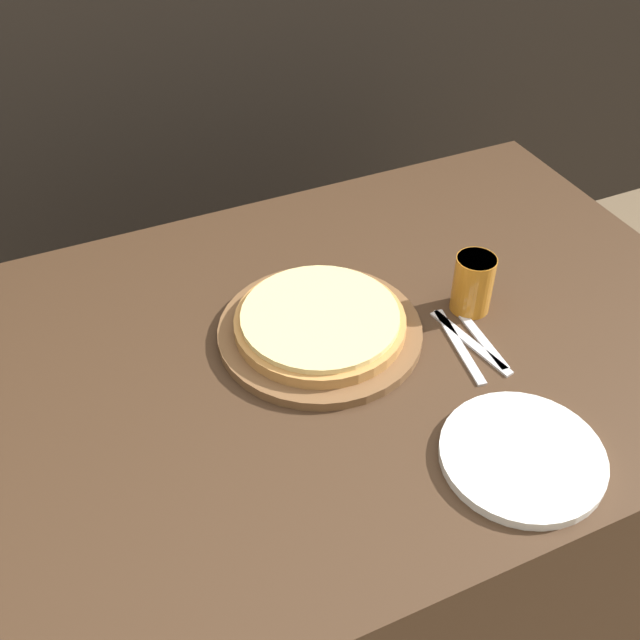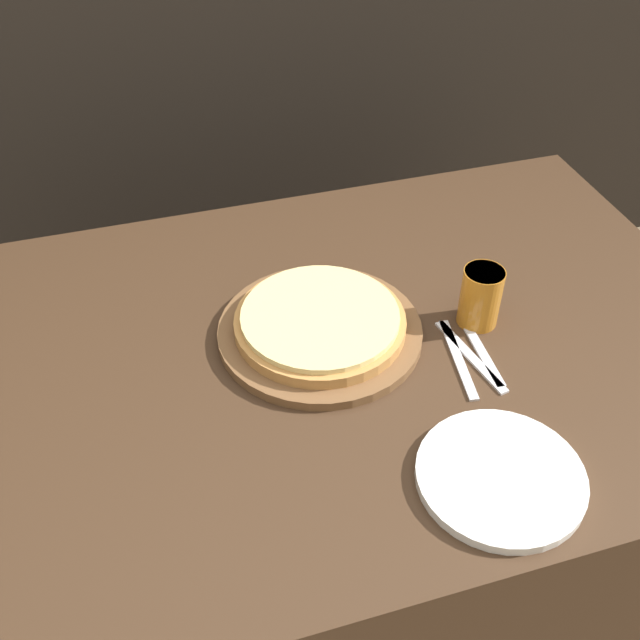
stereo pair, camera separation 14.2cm
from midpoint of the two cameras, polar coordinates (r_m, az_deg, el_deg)
The scene contains 8 objects.
ground_plane at distance 2.03m, azimuth 3.05°, elevation -17.83°, with size 12.00×12.00×0.00m, color #756047.
dining_table at distance 1.72m, azimuth 3.51°, elevation -11.30°, with size 1.57×1.07×0.76m.
pizza_on_board at distance 1.43m, azimuth 2.84°, elevation -0.58°, with size 0.40×0.40×0.06m.
beer_glass at distance 1.49m, azimuth 14.87°, elevation 1.76°, with size 0.08×0.08×0.12m.
dinner_plate at distance 1.26m, azimuth 16.82°, elevation -11.53°, with size 0.27×0.27×0.02m.
fork at distance 1.44m, azimuth 13.29°, elevation -3.02°, with size 0.05×0.21×0.00m.
dinner_knife at distance 1.45m, azimuth 14.17°, elevation -2.81°, with size 0.06×0.21×0.00m.
spoon at distance 1.46m, azimuth 15.03°, elevation -2.60°, with size 0.03×0.18×0.00m.
Camera 2 is at (-0.33, -0.99, 1.74)m, focal length 42.00 mm.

